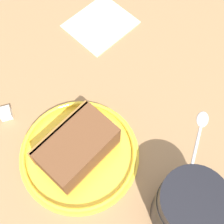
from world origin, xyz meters
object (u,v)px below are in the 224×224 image
Objects in this scene: small_plate at (79,154)px; cake_slice at (76,146)px; sugar_cube at (6,113)px; teaspoon at (200,132)px; tea_mug at (188,207)px; folded_napkin at (100,24)px.

cake_slice is (0.25, 0.10, 2.71)cm from small_plate.
cake_slice is at bearing -143.89° from sugar_cube.
small_plate reaches higher than teaspoon.
cake_slice reaches higher than teaspoon.
sugar_cube is (26.32, 18.29, -4.77)cm from tea_mug.
tea_mug is 0.97× the size of teaspoon.
small_plate is 14.33cm from sugar_cube.
sugar_cube is (11.36, 8.29, -2.56)cm from cake_slice.
cake_slice reaches higher than sugar_cube.
teaspoon is at bearing -120.48° from sugar_cube.
tea_mug is 14.77cm from teaspoon.
cake_slice is 7.36× the size of sugar_cube.
small_plate is 1.60× the size of folded_napkin.
tea_mug reaches higher than sugar_cube.
teaspoon is at bearing -104.37° from cake_slice.
tea_mug reaches higher than cake_slice.
tea_mug reaches higher than small_plate.
small_plate is 19.99cm from teaspoon.
tea_mug is 32.40cm from sugar_cube.
sugar_cube is (-11.37, 22.38, 0.62)cm from folded_napkin.
folded_napkin is at bearing -31.33° from small_plate.
teaspoon reaches higher than folded_napkin.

